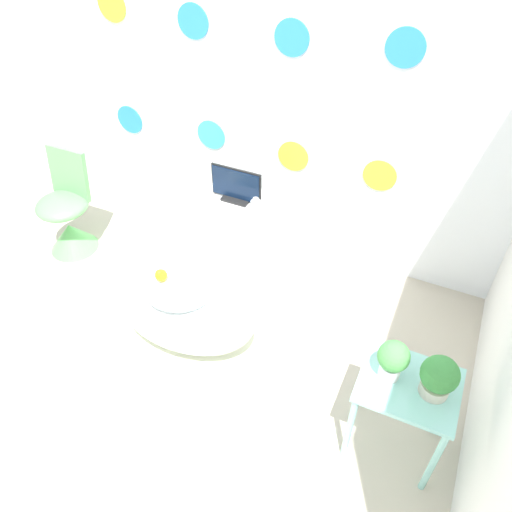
{
  "coord_description": "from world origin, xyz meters",
  "views": [
    {
      "loc": [
        1.35,
        -0.88,
        2.49
      ],
      "look_at": [
        0.52,
        0.9,
        0.72
      ],
      "focal_mm": 35.0,
      "sensor_mm": 36.0,
      "label": 1
    }
  ],
  "objects_px": {
    "potted_plant_right": "(439,377)",
    "tv": "(236,187)",
    "bathtub": "(185,308)",
    "vase": "(256,209)",
    "chair": "(68,220)",
    "potted_plant_left": "(393,359)"
  },
  "relations": [
    {
      "from": "potted_plant_right",
      "to": "tv",
      "type": "bearing_deg",
      "value": 144.81
    },
    {
      "from": "bathtub",
      "to": "vase",
      "type": "xyz_separation_m",
      "value": [
        0.13,
        0.74,
        0.28
      ]
    },
    {
      "from": "chair",
      "to": "vase",
      "type": "relative_size",
      "value": 4.76
    },
    {
      "from": "bathtub",
      "to": "potted_plant_right",
      "type": "relative_size",
      "value": 4.19
    },
    {
      "from": "vase",
      "to": "potted_plant_right",
      "type": "distance_m",
      "value": 1.61
    },
    {
      "from": "vase",
      "to": "bathtub",
      "type": "bearing_deg",
      "value": -100.23
    },
    {
      "from": "bathtub",
      "to": "potted_plant_left",
      "type": "height_order",
      "value": "potted_plant_left"
    },
    {
      "from": "bathtub",
      "to": "potted_plant_left",
      "type": "distance_m",
      "value": 1.32
    },
    {
      "from": "bathtub",
      "to": "potted_plant_right",
      "type": "height_order",
      "value": "potted_plant_right"
    },
    {
      "from": "chair",
      "to": "bathtub",
      "type": "bearing_deg",
      "value": -17.06
    },
    {
      "from": "chair",
      "to": "tv",
      "type": "distance_m",
      "value": 1.27
    },
    {
      "from": "chair",
      "to": "vase",
      "type": "height_order",
      "value": "chair"
    },
    {
      "from": "tv",
      "to": "vase",
      "type": "distance_m",
      "value": 0.25
    },
    {
      "from": "chair",
      "to": "tv",
      "type": "bearing_deg",
      "value": 24.0
    },
    {
      "from": "potted_plant_right",
      "to": "chair",
      "type": "bearing_deg",
      "value": 167.9
    },
    {
      "from": "tv",
      "to": "vase",
      "type": "bearing_deg",
      "value": -32.68
    },
    {
      "from": "bathtub",
      "to": "vase",
      "type": "bearing_deg",
      "value": 79.77
    },
    {
      "from": "tv",
      "to": "potted_plant_right",
      "type": "relative_size",
      "value": 1.71
    },
    {
      "from": "chair",
      "to": "tv",
      "type": "height_order",
      "value": "chair"
    },
    {
      "from": "tv",
      "to": "potted_plant_left",
      "type": "xyz_separation_m",
      "value": [
        1.31,
        -1.07,
        0.11
      ]
    },
    {
      "from": "potted_plant_left",
      "to": "potted_plant_right",
      "type": "relative_size",
      "value": 0.99
    },
    {
      "from": "tv",
      "to": "potted_plant_left",
      "type": "bearing_deg",
      "value": -39.08
    }
  ]
}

